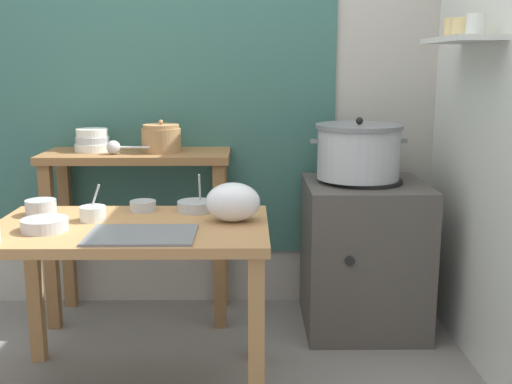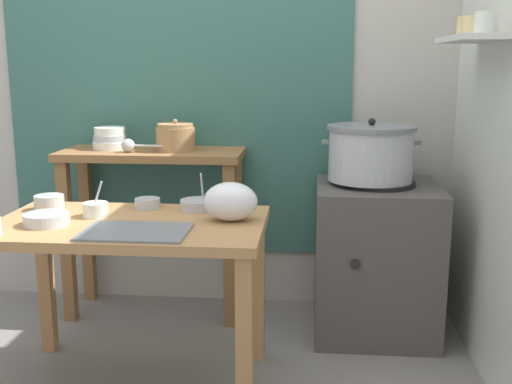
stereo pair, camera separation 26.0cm
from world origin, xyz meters
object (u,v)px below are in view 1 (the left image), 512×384
Objects in this scene: back_shelf_table at (138,194)px; steamer_pot at (358,151)px; bowl_stack_enamel at (93,141)px; ladle at (116,147)px; plastic_bag at (233,202)px; prep_bowl_3 at (143,205)px; prep_bowl_4 at (196,206)px; prep_bowl_1 at (45,224)px; serving_tray at (142,235)px; prep_table at (131,251)px; prep_bowl_2 at (93,213)px; stove_block at (363,255)px; prep_bowl_0 at (41,207)px; clay_pot at (161,138)px.

back_shelf_table is 1.16m from steamer_pot.
ladle is (0.15, -0.11, -0.02)m from bowl_stack_enamel.
prep_bowl_3 is at bearing 154.85° from plastic_bag.
ladle is 0.68m from prep_bowl_4.
prep_bowl_3 is at bearing 44.81° from prep_bowl_1.
prep_table is at bearing 113.86° from serving_tray.
prep_bowl_2 is 0.89× the size of prep_bowl_4.
prep_bowl_4 reaches higher than prep_bowl_1.
bowl_stack_enamel reaches higher than prep_bowl_2.
plastic_bag reaches higher than stove_block.
ladle is at bearing 178.56° from steamer_pot.
prep_bowl_4 is at bearing -58.25° from back_shelf_table.
prep_bowl_3 is 0.67× the size of prep_bowl_4.
prep_bowl_0 is (-0.21, -0.55, -0.18)m from ladle.
serving_tray is 0.43m from prep_bowl_4.
plastic_bag is at bearing 33.08° from serving_tray.
prep_table is 0.22m from serving_tray.
prep_bowl_2 is (-0.19, -0.72, -0.22)m from clay_pot.
prep_bowl_3 is (0.18, 0.17, -0.01)m from prep_bowl_2.
clay_pot reaches higher than bowl_stack_enamel.
prep_bowl_2 is at bearing -22.40° from prep_bowl_0.
ladle is 0.55m from prep_bowl_3.
prep_bowl_1 reaches higher than prep_table.
prep_bowl_1 is 0.63m from prep_bowl_4.
clay_pot is 0.50× the size of serving_tray.
prep_bowl_1 is at bearing -134.65° from prep_bowl_2.
prep_bowl_1 is at bearing -151.53° from stove_block.
steamer_pot reaches higher than ladle.
ladle is at bearing -38.24° from bowl_stack_enamel.
prep_bowl_2 is (0.18, -0.76, -0.20)m from bowl_stack_enamel.
serving_tray is 3.54× the size of prep_bowl_3.
prep_bowl_3 is at bearing -66.36° from ladle.
plastic_bag is at bearing 10.63° from prep_bowl_1.
clay_pot is at bearing 69.17° from prep_bowl_1.
prep_table is 8.57× the size of prep_bowl_0.
ladle is (-1.22, 0.03, 0.02)m from steamer_pot.
plastic_bag is at bearing -25.15° from prep_bowl_3.
stove_block is 1.52m from bowl_stack_enamel.
prep_table is 0.45m from plastic_bag.
ladle is 0.67m from prep_bowl_2.
clay_pot is 0.60m from prep_bowl_3.
stove_block is 1.41m from prep_bowl_2.
stove_block is 6.08× the size of prep_bowl_0.
bowl_stack_enamel is 1.64× the size of prep_bowl_3.
back_shelf_table is 0.91m from plastic_bag.
prep_bowl_4 reaches higher than prep_bowl_3.
prep_bowl_2 is (-1.22, -0.59, 0.37)m from stove_block.
back_shelf_table is at bearing 85.58° from prep_bowl_2.
prep_table is 2.75× the size of serving_tray.
steamer_pot is at bearing 19.82° from prep_bowl_0.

